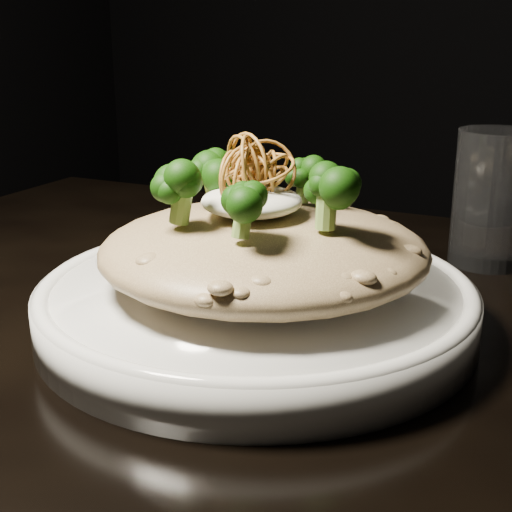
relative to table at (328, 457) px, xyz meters
The scene contains 7 objects.
table is the anchor object (origin of this frame).
plate 0.12m from the table, 163.76° to the left, with size 0.32×0.32×0.03m, color white.
risotto 0.16m from the table, 159.86° to the left, with size 0.24×0.24×0.05m, color brown.
broccoli 0.21m from the table, 166.36° to the left, with size 0.16×0.16×0.06m, color black, non-canonical shape.
cheese 0.19m from the table, 165.36° to the left, with size 0.07×0.07×0.02m, color white.
shallots 0.22m from the table, 161.81° to the left, with size 0.07×0.07×0.04m, color brown, non-canonical shape.
drinking_glass 0.29m from the table, 74.85° to the left, with size 0.07×0.07×0.13m, color silver.
Camera 1 is at (0.14, -0.43, 0.97)m, focal length 50.00 mm.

